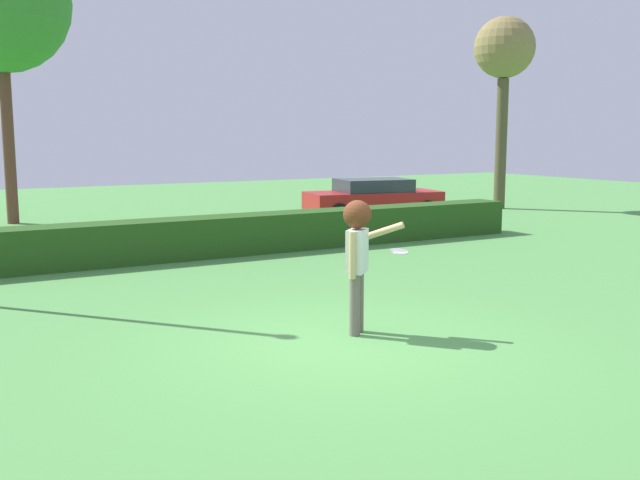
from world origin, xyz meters
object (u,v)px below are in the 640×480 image
Objects in this scene: person at (358,247)px; frisbee at (399,252)px; willow_tree at (0,4)px; parked_car_red at (373,197)px; oak_tree at (504,54)px.

person is 7.89× the size of frisbee.
person is at bearing -80.83° from willow_tree.
parked_car_red is (7.31, 11.57, -0.48)m from frisbee.
frisbee is 0.03× the size of oak_tree.
oak_tree is at bearing -13.89° from willow_tree.
oak_tree is at bearing 3.25° from parked_car_red.
oak_tree reaches higher than person.
person is at bearing -124.57° from parked_car_red.
willow_tree is at bearing 99.17° from person.
parked_car_red is (7.63, 11.07, -0.50)m from person.
oak_tree is (12.93, 11.88, 4.21)m from frisbee.
person is 17.97m from oak_tree.
frisbee is 13.69m from parked_car_red.
frisbee is (0.32, -0.49, -0.02)m from person.
frisbee is at bearing -122.29° from parked_car_red.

